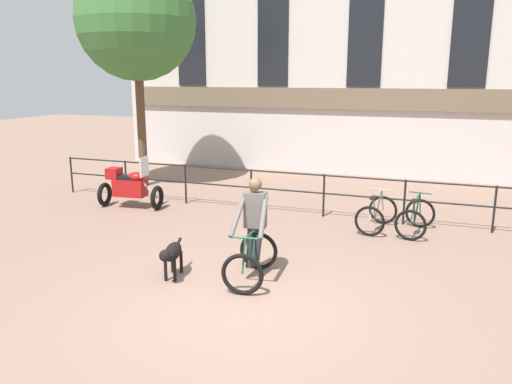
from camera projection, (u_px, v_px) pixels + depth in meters
ground_plane at (245, 306)px, 7.40m from camera, size 60.00×60.00×0.00m
canal_railing at (324, 188)px, 11.99m from camera, size 15.05×0.05×1.05m
building_facade at (368, 7)px, 16.19m from camera, size 18.00×0.72×11.10m
cyclist_with_bike at (253, 235)px, 8.27m from camera, size 0.81×1.24×1.70m
dog at (172, 254)px, 8.33m from camera, size 0.37×1.01×0.63m
parked_motorcycle at (129, 186)px, 12.85m from camera, size 1.67×0.78×1.35m
parked_bicycle_near_lamp at (377, 214)px, 11.01m from camera, size 0.82×1.20×0.86m
parked_bicycle_mid_left at (415, 218)px, 10.74m from camera, size 0.81×1.19×0.86m
tree_canalside_left at (136, 21)px, 14.53m from camera, size 3.50×3.50×6.68m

